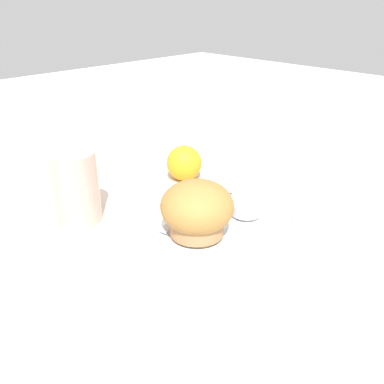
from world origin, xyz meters
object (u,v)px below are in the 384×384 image
Objects in this scene: orange_fruit at (184,163)px; juice_glass at (76,187)px; butter_knife at (201,207)px; muffin at (197,210)px.

juice_glass is at bearing 179.22° from orange_fruit.
juice_glass is at bearing 128.29° from butter_knife.
juice_glass is (-0.14, 0.14, 0.04)m from butter_knife.
juice_glass reaches higher than butter_knife.
butter_knife is (0.06, 0.05, -0.04)m from muffin.
orange_fruit is at bearing -0.78° from juice_glass.
orange_fruit is (0.09, 0.14, 0.01)m from butter_knife.
muffin is 0.09m from butter_knife.
muffin is 1.53× the size of orange_fruit.
butter_knife is 0.17m from orange_fruit.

